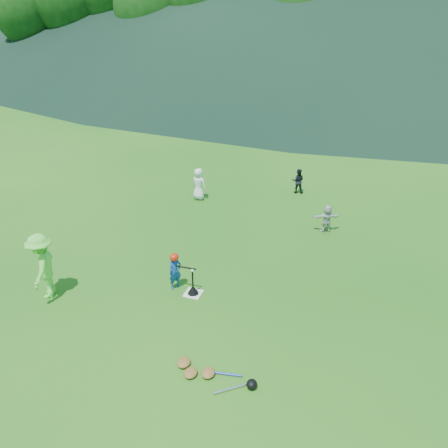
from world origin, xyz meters
name	(u,v)px	position (x,y,z in m)	size (l,w,h in m)	color
ground	(193,294)	(0.00, 0.00, 0.00)	(120.00, 120.00, 0.00)	#155413
home_plate	(193,293)	(0.00, 0.00, 0.01)	(0.45, 0.45, 0.02)	silver
baseball	(192,271)	(0.00, 0.00, 0.74)	(0.08, 0.08, 0.08)	white
batter_child	(175,271)	(-0.56, 0.11, 0.52)	(0.38, 0.25, 1.05)	navy
adult_coach	(43,266)	(-3.61, -1.32, 0.90)	(1.17, 0.67, 1.81)	#67E242
fielder_a	(199,184)	(-2.25, 5.94, 0.63)	(0.62, 0.40, 1.26)	white
fielder_b	(298,181)	(1.30, 7.86, 0.51)	(0.50, 0.39, 1.02)	black
fielder_d	(327,219)	(2.86, 4.80, 0.49)	(0.90, 0.29, 0.97)	silver
batting_tee	(193,290)	(0.00, 0.00, 0.13)	(0.30, 0.30, 0.68)	black
batter_gear	(175,258)	(-0.53, 0.11, 0.94)	(0.73, 0.26, 0.41)	red
equipment_pile	(208,373)	(1.42, -2.55, 0.07)	(1.80, 0.74, 0.19)	olive
outfield_fence	(329,90)	(0.00, 28.00, 0.70)	(70.07, 0.08, 1.33)	gray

